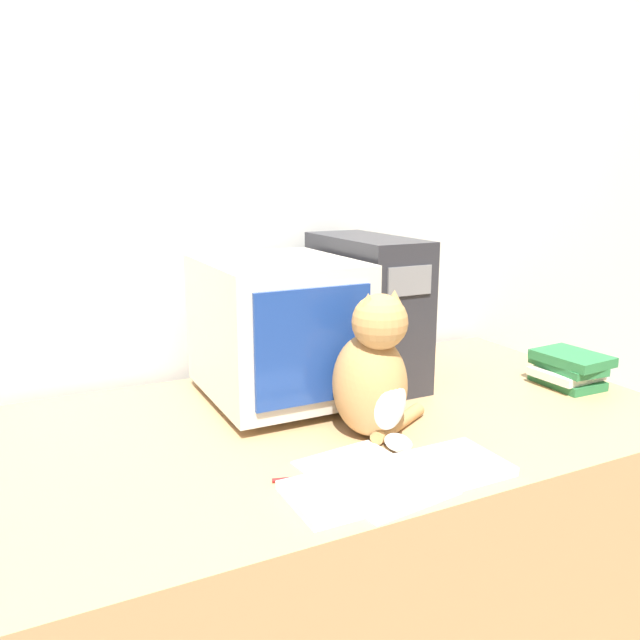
# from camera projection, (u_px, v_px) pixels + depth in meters

# --- Properties ---
(wall_back) EXTENTS (7.00, 0.05, 2.50)m
(wall_back) POSITION_uv_depth(u_px,v_px,m) (268.00, 196.00, 1.95)
(wall_back) COLOR silver
(wall_back) RESTS_ON ground_plane
(desk) EXTENTS (1.64, 0.96, 0.71)m
(desk) POSITION_uv_depth(u_px,v_px,m) (349.00, 540.00, 1.68)
(desk) COLOR tan
(desk) RESTS_ON ground_plane
(crt_monitor) EXTENTS (0.37, 0.46, 0.39)m
(crt_monitor) POSITION_uv_depth(u_px,v_px,m) (277.00, 329.00, 1.67)
(crt_monitor) COLOR beige
(crt_monitor) RESTS_ON desk
(computer_tower) EXTENTS (0.19, 0.44, 0.43)m
(computer_tower) POSITION_uv_depth(u_px,v_px,m) (366.00, 309.00, 1.84)
(computer_tower) COLOR #28282D
(computer_tower) RESTS_ON desk
(keyboard) EXTENTS (0.47, 0.17, 0.02)m
(keyboard) POSITION_uv_depth(u_px,v_px,m) (400.00, 478.00, 1.24)
(keyboard) COLOR silver
(keyboard) RESTS_ON desk
(cat) EXTENTS (0.27, 0.25, 0.35)m
(cat) POSITION_uv_depth(u_px,v_px,m) (374.00, 375.00, 1.44)
(cat) COLOR #B7844C
(cat) RESTS_ON desk
(book_stack) EXTENTS (0.17, 0.21, 0.10)m
(book_stack) POSITION_uv_depth(u_px,v_px,m) (569.00, 369.00, 1.81)
(book_stack) COLOR #28703D
(book_stack) RESTS_ON desk
(pen) EXTENTS (0.13, 0.04, 0.01)m
(pen) POSITION_uv_depth(u_px,v_px,m) (305.00, 478.00, 1.26)
(pen) COLOR maroon
(pen) RESTS_ON desk
(paper_sheet) EXTENTS (0.24, 0.32, 0.00)m
(paper_sheet) POSITION_uv_depth(u_px,v_px,m) (372.00, 477.00, 1.27)
(paper_sheet) COLOR white
(paper_sheet) RESTS_ON desk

